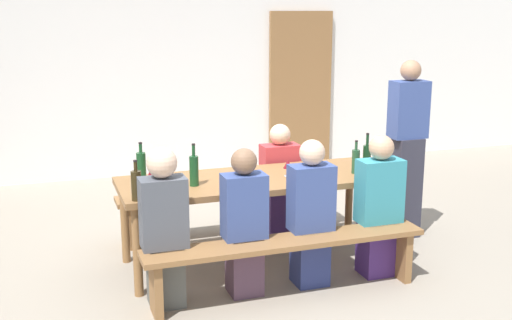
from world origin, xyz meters
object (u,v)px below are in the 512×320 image
at_px(wine_glass_1, 151,172).
at_px(seated_guest_near_3, 379,209).
at_px(wine_bottle_0, 141,167).
at_px(seated_guest_near_2, 311,216).
at_px(wine_bottle_1, 136,185).
at_px(bench_far, 232,199).
at_px(wine_bottle_2, 356,161).
at_px(seated_guest_near_0, 164,230).
at_px(wine_bottle_3, 194,170).
at_px(wine_bottle_5, 367,158).
at_px(tasting_table, 256,186).
at_px(wine_bottle_4, 161,174).
at_px(standing_host, 406,152).
at_px(wine_glass_0, 288,165).
at_px(bench_near, 287,251).
at_px(seated_guest_near_1, 244,225).
at_px(wooden_door, 300,89).
at_px(seated_guest_far_0, 280,183).

bearing_deg(wine_glass_1, seated_guest_near_3, -17.21).
height_order(wine_bottle_0, seated_guest_near_2, seated_guest_near_2).
bearing_deg(wine_bottle_1, bench_far, 45.12).
distance_m(wine_bottle_2, seated_guest_near_0, 1.81).
xyz_separation_m(seated_guest_near_2, seated_guest_near_3, (0.60, 0.00, -0.00)).
height_order(wine_bottle_3, wine_bottle_5, wine_bottle_5).
height_order(wine_bottle_0, wine_glass_1, wine_bottle_0).
xyz_separation_m(tasting_table, seated_guest_near_3, (0.85, -0.56, -0.12)).
xyz_separation_m(wine_bottle_2, wine_bottle_4, (-1.67, 0.04, 0.01)).
height_order(tasting_table, standing_host, standing_host).
distance_m(wine_bottle_1, wine_bottle_3, 0.56).
bearing_deg(wine_glass_0, tasting_table, 169.85).
height_order(wine_glass_1, seated_guest_near_3, seated_guest_near_3).
bearing_deg(bench_near, wine_bottle_2, 33.70).
bearing_deg(wine_glass_0, wine_bottle_3, -177.63).
relative_size(wine_glass_1, seated_guest_near_2, 0.16).
xyz_separation_m(bench_near, seated_guest_near_2, (0.26, 0.15, 0.20)).
bearing_deg(wine_bottle_0, bench_far, 30.77).
bearing_deg(wine_bottle_4, seated_guest_near_1, -41.12).
height_order(wine_glass_1, seated_guest_near_1, seated_guest_near_1).
height_order(bench_far, wine_bottle_0, wine_bottle_0).
bearing_deg(wooden_door, seated_guest_far_0, -116.38).
distance_m(tasting_table, standing_host, 1.56).
relative_size(bench_near, seated_guest_near_2, 1.87).
bearing_deg(seated_guest_near_0, wine_glass_1, -1.10).
xyz_separation_m(wine_bottle_4, seated_guest_near_3, (1.67, -0.46, -0.32)).
bearing_deg(seated_guest_near_2, bench_far, 11.44).
bearing_deg(wine_bottle_4, wine_bottle_5, -1.82).
bearing_deg(bench_near, wine_bottle_4, 143.07).
distance_m(wine_glass_1, seated_guest_near_1, 0.87).
height_order(tasting_table, seated_guest_near_3, seated_guest_near_3).
relative_size(wine_bottle_4, wine_glass_0, 2.36).
bearing_deg(wine_glass_1, bench_far, 39.93).
bearing_deg(seated_guest_near_2, wooden_door, -21.52).
distance_m(wine_bottle_3, seated_guest_near_1, 0.64).
relative_size(bench_far, wine_bottle_2, 7.57).
distance_m(wine_bottle_4, seated_guest_far_0, 1.45).
distance_m(wine_bottle_4, wine_glass_1, 0.10).
height_order(bench_far, wine_bottle_3, wine_bottle_3).
xyz_separation_m(wine_bottle_5, seated_guest_near_3, (-0.10, -0.41, -0.32)).
relative_size(wooden_door, seated_guest_near_2, 1.80).
relative_size(wooden_door, wine_bottle_5, 6.05).
bearing_deg(wine_bottle_3, wooden_door, 55.22).
bearing_deg(wooden_door, seated_guest_near_3, -103.36).
relative_size(wine_bottle_2, wine_glass_0, 2.06).
bearing_deg(seated_guest_near_1, standing_host, -68.17).
bearing_deg(wine_bottle_4, wine_bottle_3, 4.14).
distance_m(wine_bottle_0, wine_glass_1, 0.19).
xyz_separation_m(wine_glass_0, seated_guest_far_0, (0.16, 0.61, -0.33)).
height_order(seated_guest_near_3, seated_guest_far_0, seated_guest_near_3).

